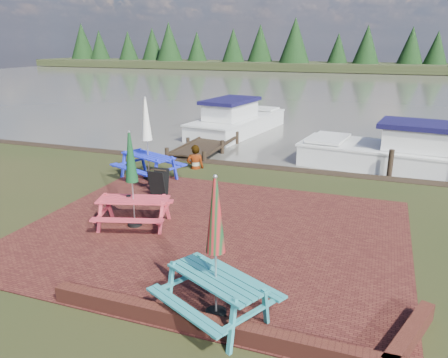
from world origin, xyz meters
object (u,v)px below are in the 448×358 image
Objects in this scene: jetty at (223,135)px; boat_near at (407,155)px; picnic_table_red at (133,194)px; boat_jetty at (237,122)px; picnic_table_teal at (216,270)px; picnic_table_blue at (148,151)px; person at (195,145)px; chalkboard at (159,182)px.

boat_near is at bearing -15.90° from jetty.
picnic_table_red is 12.82m from boat_jetty.
jetty is at bearing 81.80° from picnic_table_red.
picnic_table_teal reaches higher than jetty.
person is at bearing 81.20° from picnic_table_blue.
picnic_table_teal is 0.34× the size of boat_jetty.
picnic_table_teal reaches higher than person.
picnic_table_red is 0.89× the size of picnic_table_blue.
boat_jetty is at bearing -104.78° from person.
jetty is 1.18× the size of boat_near.
picnic_table_teal is 0.32× the size of boat_near.
boat_jetty is (-4.83, 15.52, -0.45)m from picnic_table_teal.
jetty is (0.09, 6.98, -0.83)m from picnic_table_blue.
picnic_table_red is 10.72m from jetty.
picnic_table_blue reaches higher than boat_near.
person reaches higher than chalkboard.
person is at bearing -73.66° from boat_jetty.
person is at bearing 120.61° from boat_near.
jetty is (-1.54, 10.59, -0.72)m from picnic_table_red.
picnic_table_red is 3.96m from picnic_table_blue.
picnic_table_red is 5.29m from person.
picnic_table_blue is at bearing 37.35° from person.
picnic_table_red is 2.29m from chalkboard.
chalkboard is 0.11× the size of boat_near.
picnic_table_red is 0.26× the size of jetty.
jetty is at bearing 96.28° from chalkboard.
boat_near is 7.81m from person.
picnic_table_blue is 0.30× the size of jetty.
chalkboard is at bearing -82.82° from jetty.
person is at bearing -80.54° from jetty.
chalkboard is (-0.49, 2.20, -0.42)m from picnic_table_red.
person is (-0.65, 5.24, 0.03)m from picnic_table_red.
picnic_table_blue is at bearing -81.03° from boat_jetty.
boat_jetty reaches higher than chalkboard.
picnic_table_red is at bearing 166.36° from picnic_table_teal.
chalkboard is at bearing -29.02° from picnic_table_blue.
chalkboard is 10.58m from boat_jetty.
boat_near is at bearing -178.86° from person.
boat_jetty is (-0.03, 2.13, 0.29)m from jetty.
person is at bearing 142.99° from picnic_table_teal.
picnic_table_blue is 9.42m from boat_near.
boat_jetty reaches higher than jetty.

